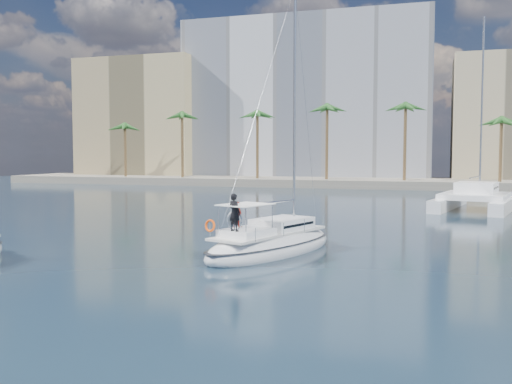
% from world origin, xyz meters
% --- Properties ---
extents(ground, '(160.00, 160.00, 0.00)m').
position_xyz_m(ground, '(0.00, 0.00, 0.00)').
color(ground, black).
rests_on(ground, ground).
extents(quay, '(120.00, 14.00, 1.20)m').
position_xyz_m(quay, '(0.00, 61.00, 0.60)').
color(quay, gray).
rests_on(quay, ground).
extents(building_modern, '(42.00, 16.00, 28.00)m').
position_xyz_m(building_modern, '(-12.00, 73.00, 14.00)').
color(building_modern, silver).
rests_on(building_modern, ground).
extents(building_tan_left, '(22.00, 14.00, 22.00)m').
position_xyz_m(building_tan_left, '(-42.00, 69.00, 11.00)').
color(building_tan_left, tan).
rests_on(building_tan_left, ground).
extents(palm_left, '(3.60, 3.60, 12.30)m').
position_xyz_m(palm_left, '(-34.00, 57.00, 10.28)').
color(palm_left, brown).
rests_on(palm_left, ground).
extents(palm_centre, '(3.60, 3.60, 12.30)m').
position_xyz_m(palm_centre, '(0.00, 57.00, 10.28)').
color(palm_centre, brown).
rests_on(palm_centre, ground).
extents(main_sloop, '(6.40, 10.45, 14.81)m').
position_xyz_m(main_sloop, '(1.13, 1.32, 0.49)').
color(main_sloop, white).
rests_on(main_sloop, ground).
extents(catamaran, '(8.62, 13.18, 17.67)m').
position_xyz_m(catamaran, '(12.88, 28.29, 1.15)').
color(catamaran, white).
rests_on(catamaran, ground).
extents(seagull, '(0.95, 0.41, 0.18)m').
position_xyz_m(seagull, '(1.17, 3.72, 0.32)').
color(seagull, silver).
rests_on(seagull, ground).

